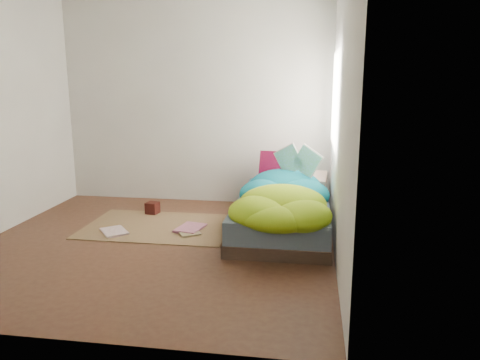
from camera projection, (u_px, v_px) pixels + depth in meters
name	position (u px, v px, depth m)	size (l,w,h in m)	color
ground	(155.00, 245.00, 4.65)	(3.50, 3.50, 0.00)	#47271B
room_walls	(150.00, 78.00, 4.30)	(3.54, 3.54, 2.62)	beige
bed	(283.00, 213.00, 5.13)	(1.00, 2.00, 0.34)	#392B1F
duvet	(282.00, 188.00, 4.84)	(0.96, 1.84, 0.34)	#08747D
rug	(158.00, 226.00, 5.20)	(1.60, 1.10, 0.01)	brown
pillow_floral	(302.00, 180.00, 5.70)	(0.58, 0.36, 0.13)	beige
pillow_magenta	(276.00, 169.00, 5.68)	(0.41, 0.13, 0.41)	#490425
open_book	(298.00, 152.00, 5.19)	(0.46, 0.10, 0.28)	green
wooden_box	(153.00, 208.00, 5.66)	(0.14, 0.14, 0.14)	black
floor_book_a	(103.00, 233.00, 4.91)	(0.23, 0.32, 0.02)	white
floor_book_b	(180.00, 227.00, 5.11)	(0.26, 0.35, 0.03)	#BE6D89
floor_book_c	(179.00, 233.00, 4.93)	(0.21, 0.28, 0.02)	tan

